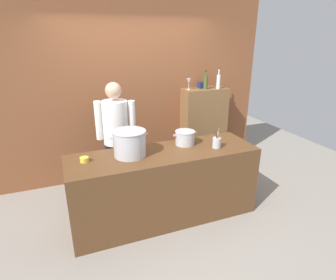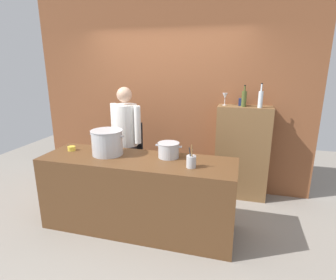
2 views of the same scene
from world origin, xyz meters
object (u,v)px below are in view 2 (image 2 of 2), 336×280
Objects in this scene: butter_jar at (72,148)px; chef at (126,136)px; utensil_crock at (191,161)px; stockpot_small at (169,150)px; wine_bottle_olive at (244,98)px; stockpot_large at (107,142)px; wine_bottle_clear at (261,99)px; wine_glass_short at (225,96)px; spice_tin_navy at (242,102)px.

chef is at bearing 51.52° from butter_jar.
utensil_crock reaches higher than butter_jar.
stockpot_small is at bearing 3.61° from butter_jar.
stockpot_large is at bearing -145.03° from wine_bottle_olive.
stockpot_large is at bearing 171.57° from utensil_crock.
wine_bottle_olive is at bearing -145.41° from chef.
stockpot_large is 1.71× the size of utensil_crock.
stockpot_small is at bearing -129.26° from wine_bottle_olive.
butter_jar is at bearing 178.49° from stockpot_large.
wine_bottle_clear is 0.22m from wine_bottle_olive.
wine_bottle_clear is at bearing 30.66° from stockpot_large.
wine_bottle_olive is (0.81, 0.99, 0.51)m from stockpot_small.
wine_glass_short is (-0.48, 0.11, 0.01)m from wine_bottle_clear.
spice_tin_navy is (-0.24, 0.14, -0.07)m from wine_bottle_clear.
wine_bottle_olive is (1.55, 1.09, 0.45)m from stockpot_large.
wine_bottle_clear is at bearing 42.93° from stockpot_small.
stockpot_large is 2.11m from wine_bottle_clear.
wine_bottle_olive is at bearing 34.97° from stockpot_large.
stockpot_small reaches higher than butter_jar.
chef is at bearing 145.47° from stockpot_small.
spice_tin_navy is (-0.03, 0.10, -0.06)m from wine_bottle_olive.
stockpot_large is 4.59× the size of butter_jar.
wine_glass_short is at bearing -139.55° from chef.
wine_glass_short is at bearing 80.13° from utensil_crock.
stockpot_small is 1.81× the size of wine_glass_short.
chef is 16.30× the size of spice_tin_navy.
butter_jar is (-0.49, -0.61, -0.04)m from chef.
spice_tin_navy is at bearing 105.68° from wine_bottle_olive.
chef is 0.94m from stockpot_small.
wine_bottle_clear is (1.80, 0.42, 0.54)m from chef.
stockpot_small is 1.26m from butter_jar.
chef is 17.31× the size of butter_jar.
wine_glass_short is (1.29, 1.16, 0.46)m from stockpot_large.
chef is 9.47× the size of wine_glass_short.
wine_bottle_clear is at bearing -148.42° from chef.
chef is 0.78m from butter_jar.
butter_jar is at bearing -147.55° from wine_glass_short.
spice_tin_navy is (2.04, 1.17, 0.51)m from butter_jar.
utensil_crock is 2.54× the size of spice_tin_navy.
wine_glass_short reaches higher than stockpot_small.
spice_tin_navy is at bearing 54.37° from stockpot_small.
spice_tin_navy is (1.53, 1.19, 0.38)m from stockpot_large.
wine_bottle_olive reaches higher than stockpot_large.
wine_bottle_olive reaches higher than chef.
wine_bottle_clear is at bearing -10.09° from wine_bottle_olive.
stockpot_small is (0.74, 0.09, -0.06)m from stockpot_large.
stockpot_small is at bearing 163.77° from chef.
utensil_crock is 1.50m from spice_tin_navy.
spice_tin_navy reaches higher than stockpot_small.
butter_jar is 0.94× the size of spice_tin_navy.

